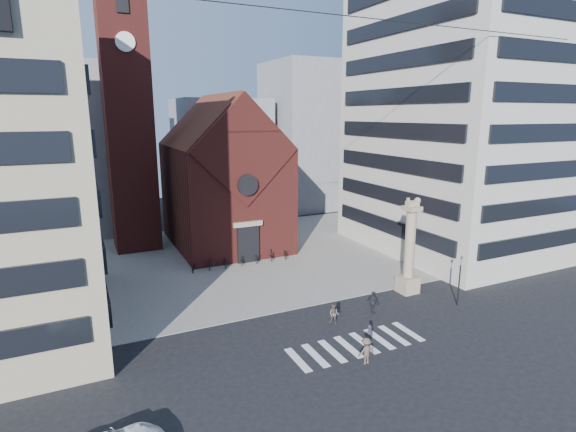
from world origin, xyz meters
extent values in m
plane|color=black|center=(0.00, 0.00, 0.00)|extent=(120.00, 120.00, 0.00)
cube|color=#9B948D|center=(0.00, 19.00, 0.03)|extent=(46.00, 30.00, 0.05)
cube|color=maroon|center=(0.00, 25.00, 6.00)|extent=(12.00, 16.00, 12.00)
cube|color=brown|center=(0.00, 25.40, 12.00)|extent=(12.00, 15.40, 12.00)
cube|color=maroon|center=(0.00, 17.05, 12.00)|extent=(11.76, 0.50, 11.76)
cylinder|color=black|center=(0.00, 16.60, 8.50)|extent=(2.20, 0.30, 2.20)
cube|color=black|center=(0.00, 16.85, 2.00)|extent=(2.40, 0.30, 4.00)
cube|color=tan|center=(0.00, 16.80, 4.30)|extent=(3.20, 0.40, 0.50)
cube|color=maroon|center=(-10.00, 28.00, 15.00)|extent=(5.00, 5.00, 30.00)
cylinder|color=white|center=(-10.00, 25.40, 23.00)|extent=(2.00, 0.20, 2.00)
cube|color=black|center=(-10.00, 25.40, 27.00)|extent=(1.20, 0.20, 2.40)
cube|color=#AAA49A|center=(24.00, 12.00, 16.00)|extent=(18.00, 22.00, 32.00)
cube|color=gray|center=(-20.00, 40.00, 11.00)|extent=(16.00, 14.00, 22.00)
cube|color=gray|center=(6.00, 45.00, 9.00)|extent=(14.00, 12.00, 18.00)
cube|color=gray|center=(22.00, 42.00, 12.00)|extent=(16.00, 14.00, 24.00)
cube|color=tan|center=(10.00, 3.00, 0.75)|extent=(1.60, 1.60, 1.50)
cylinder|color=tan|center=(10.00, 3.00, 4.50)|extent=(0.90, 0.90, 6.00)
cube|color=tan|center=(10.00, 3.00, 7.70)|extent=(1.30, 1.30, 0.40)
cube|color=tan|center=(10.00, 3.00, 8.10)|extent=(1.20, 0.50, 0.55)
sphere|color=tan|center=(10.55, 3.00, 8.35)|extent=(0.56, 0.56, 0.56)
cube|color=tan|center=(9.50, 3.00, 8.50)|extent=(0.25, 0.15, 0.35)
cylinder|color=black|center=(12.00, -1.00, 1.75)|extent=(0.12, 0.12, 3.50)
imported|color=black|center=(12.00, -1.00, 3.90)|extent=(0.13, 0.16, 0.80)
imported|color=#2C2736|center=(1.30, -3.51, 0.78)|extent=(0.68, 0.59, 1.56)
imported|color=#554C44|center=(0.79, 0.43, 0.79)|extent=(0.96, 0.98, 1.59)
imported|color=#23232A|center=(4.53, 0.64, 0.94)|extent=(0.71, 1.18, 1.88)
imported|color=brown|center=(-0.25, -5.25, 0.89)|extent=(1.15, 0.67, 1.77)
imported|color=black|center=(-6.05, 16.54, 0.54)|extent=(1.26, 1.99, 0.99)
imported|color=black|center=(-4.34, 16.54, 0.60)|extent=(1.11, 1.89, 1.09)
imported|color=black|center=(-2.63, 16.54, 0.54)|extent=(1.26, 1.99, 0.99)
imported|color=black|center=(-0.92, 16.54, 0.60)|extent=(1.11, 1.89, 1.09)
imported|color=black|center=(0.79, 16.54, 0.54)|extent=(1.26, 1.99, 0.99)
imported|color=black|center=(2.51, 16.54, 0.60)|extent=(1.11, 1.89, 1.09)
imported|color=black|center=(4.22, 16.54, 0.54)|extent=(1.26, 1.99, 0.99)
camera|label=1|loc=(-15.92, -26.61, 15.67)|focal=28.00mm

